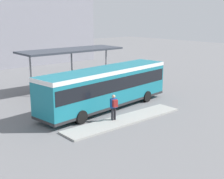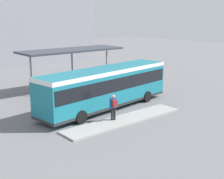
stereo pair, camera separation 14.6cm
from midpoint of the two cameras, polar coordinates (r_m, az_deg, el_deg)
name	(u,v)px [view 1 (the left image)]	position (r m, az deg, el deg)	size (l,w,h in m)	color
ground_plane	(106,108)	(24.49, -1.23, -3.45)	(120.00, 120.00, 0.00)	slate
curb_island	(124,120)	(21.68, 2.10, -5.57)	(9.50, 1.80, 0.12)	#9E9E99
city_bus	(106,85)	(24.03, -1.24, 0.78)	(12.15, 3.98, 3.17)	#197284
pedestrian_waiting	(114,106)	(21.13, 0.15, -2.99)	(0.47, 0.52, 1.78)	#232328
bicycle_red	(144,82)	(32.73, 5.72, 1.46)	(0.48, 1.65, 0.72)	black
bicycle_yellow	(139,80)	(33.25, 4.85, 1.72)	(0.48, 1.78, 0.77)	black
bicycle_orange	(133,80)	(33.59, 3.65, 1.78)	(0.48, 1.54, 0.67)	black
bicycle_green	(129,78)	(34.22, 2.99, 2.07)	(0.48, 1.75, 0.75)	black
station_shelter	(71,51)	(30.47, -7.59, 7.00)	(10.20, 3.49, 3.93)	#383D47
potted_planter_near_shelter	(69,92)	(27.16, -7.95, -0.45)	(0.70, 0.70, 1.24)	slate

